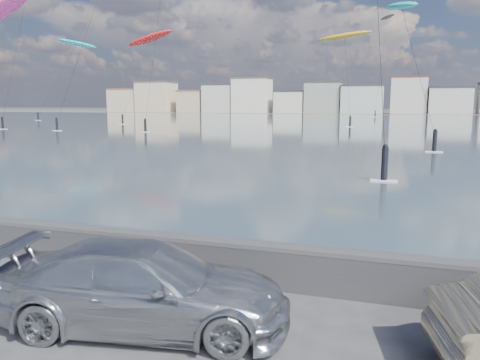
% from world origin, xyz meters
% --- Properties ---
extents(ground, '(700.00, 700.00, 0.00)m').
position_xyz_m(ground, '(0.00, 0.00, 0.00)').
color(ground, '#333335').
rests_on(ground, ground).
extents(bay_water, '(500.00, 177.00, 0.00)m').
position_xyz_m(bay_water, '(0.00, 91.50, 0.01)').
color(bay_water, '#415960').
rests_on(bay_water, ground).
extents(far_shore_strip, '(500.00, 60.00, 0.00)m').
position_xyz_m(far_shore_strip, '(0.00, 200.00, 0.01)').
color(far_shore_strip, '#4C473D').
rests_on(far_shore_strip, ground).
extents(seawall, '(400.00, 0.36, 1.08)m').
position_xyz_m(seawall, '(0.00, 2.70, 0.58)').
color(seawall, '#28282B').
rests_on(seawall, ground).
extents(far_buildings, '(240.79, 13.26, 14.60)m').
position_xyz_m(far_buildings, '(1.31, 186.00, 6.03)').
color(far_buildings, beige).
rests_on(far_buildings, ground).
extents(car_silver, '(5.67, 3.08, 1.56)m').
position_xyz_m(car_silver, '(0.35, 0.22, 0.78)').
color(car_silver, '#B2B4B8').
rests_on(car_silver, ground).
extents(kitesurfer_0, '(6.09, 18.32, 15.73)m').
position_xyz_m(kitesurfer_0, '(5.20, 49.28, 14.36)').
color(kitesurfer_0, '#19BFBF').
rests_on(kitesurfer_0, ground).
extents(kitesurfer_1, '(9.91, 8.64, 17.35)m').
position_xyz_m(kitesurfer_1, '(-4.08, 83.02, 16.06)').
color(kitesurfer_1, '#BF8C19').
rests_on(kitesurfer_1, ground).
extents(kitesurfer_15, '(11.03, 18.50, 21.28)m').
position_xyz_m(kitesurfer_15, '(-74.65, 100.53, 19.39)').
color(kitesurfer_15, '#19BFBF').
rests_on(kitesurfer_15, ground).
extents(kitesurfer_17, '(10.11, 17.83, 20.59)m').
position_xyz_m(kitesurfer_17, '(-46.34, 87.94, 17.99)').
color(kitesurfer_17, red).
rests_on(kitesurfer_17, ground).
extents(kitesurfer_18, '(5.72, 20.50, 32.82)m').
position_xyz_m(kitesurfer_18, '(2.37, 153.54, 30.52)').
color(kitesurfer_18, black).
rests_on(kitesurfer_18, ground).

